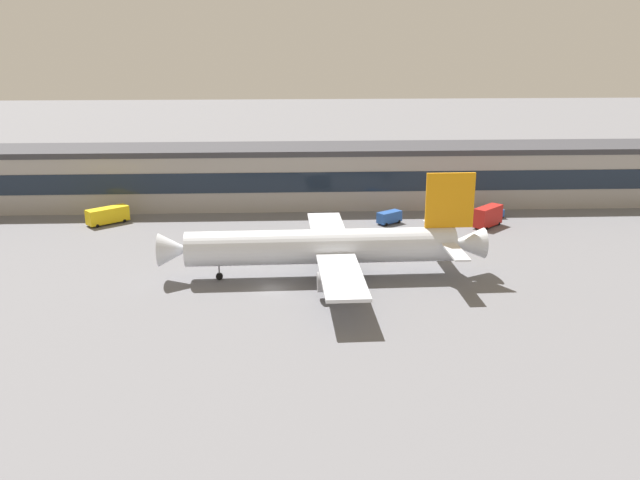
{
  "coord_description": "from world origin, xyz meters",
  "views": [
    {
      "loc": [
        2.67,
        -99.46,
        38.07
      ],
      "look_at": [
        7.85,
        8.77,
        5.0
      ],
      "focal_mm": 38.84,
      "sensor_mm": 36.0,
      "label": 1
    }
  ],
  "objects_px": {
    "fuel_truck": "(108,215)",
    "catering_truck": "(488,216)",
    "follow_me_car": "(496,211)",
    "airliner": "(327,246)",
    "crew_van": "(389,217)"
  },
  "relations": [
    {
      "from": "fuel_truck",
      "to": "catering_truck",
      "type": "bearing_deg",
      "value": -4.56
    },
    {
      "from": "airliner",
      "to": "catering_truck",
      "type": "xyz_separation_m",
      "value": [
        33.9,
        27.82,
        -2.85
      ]
    },
    {
      "from": "fuel_truck",
      "to": "crew_van",
      "type": "height_order",
      "value": "fuel_truck"
    },
    {
      "from": "crew_van",
      "to": "follow_me_car",
      "type": "height_order",
      "value": "crew_van"
    },
    {
      "from": "airliner",
      "to": "fuel_truck",
      "type": "distance_m",
      "value": 54.62
    },
    {
      "from": "crew_van",
      "to": "follow_me_car",
      "type": "relative_size",
      "value": 1.21
    },
    {
      "from": "crew_van",
      "to": "fuel_truck",
      "type": "bearing_deg",
      "value": 177.13
    },
    {
      "from": "fuel_truck",
      "to": "crew_van",
      "type": "bearing_deg",
      "value": -2.87
    },
    {
      "from": "airliner",
      "to": "catering_truck",
      "type": "height_order",
      "value": "airliner"
    },
    {
      "from": "airliner",
      "to": "fuel_truck",
      "type": "height_order",
      "value": "airliner"
    },
    {
      "from": "fuel_truck",
      "to": "follow_me_car",
      "type": "relative_size",
      "value": 1.82
    },
    {
      "from": "fuel_truck",
      "to": "catering_truck",
      "type": "distance_m",
      "value": 76.82
    },
    {
      "from": "airliner",
      "to": "follow_me_car",
      "type": "bearing_deg",
      "value": 43.3
    },
    {
      "from": "airliner",
      "to": "follow_me_car",
      "type": "relative_size",
      "value": 11.39
    },
    {
      "from": "fuel_truck",
      "to": "follow_me_car",
      "type": "height_order",
      "value": "fuel_truck"
    }
  ]
}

